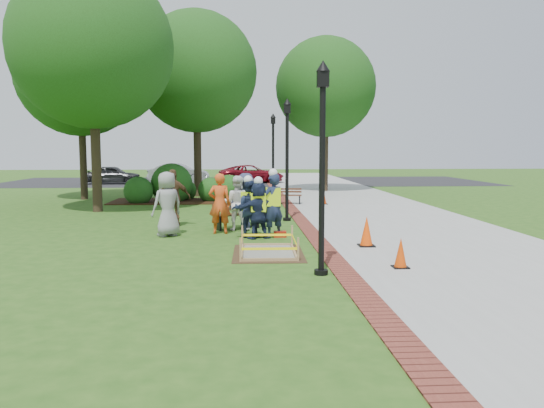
{
  "coord_description": "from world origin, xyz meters",
  "views": [
    {
      "loc": [
        -0.36,
        -13.46,
        2.56
      ],
      "look_at": [
        0.5,
        1.2,
        1.0
      ],
      "focal_mm": 35.0,
      "sensor_mm": 36.0,
      "label": 1
    }
  ],
  "objects": [
    {
      "name": "shrub_c",
      "position": [
        -1.79,
        11.96,
        0.0
      ],
      "size": [
        1.25,
        1.25,
        1.25
      ],
      "primitive_type": "sphere",
      "color": "#1E4012",
      "rests_on": "ground"
    },
    {
      "name": "parking_lot",
      "position": [
        0.0,
        27.0,
        0.0
      ],
      "size": [
        36.0,
        12.0,
        0.01
      ],
      "primitive_type": "cube",
      "color": "black",
      "rests_on": "ground"
    },
    {
      "name": "wet_concrete_pad",
      "position": [
        0.29,
        -0.79,
        0.23
      ],
      "size": [
        1.76,
        2.34,
        0.55
      ],
      "color": "#47331E",
      "rests_on": "ground"
    },
    {
      "name": "casual_person_d",
      "position": [
        -2.56,
        3.88,
        0.93
      ],
      "size": [
        0.63,
        0.43,
        1.86
      ],
      "color": "brown",
      "rests_on": "ground"
    },
    {
      "name": "cone_front",
      "position": [
        3.02,
        -2.56,
        0.32
      ],
      "size": [
        0.34,
        0.34,
        0.67
      ],
      "color": "black",
      "rests_on": "ground"
    },
    {
      "name": "bench_near",
      "position": [
        -0.51,
        3.27,
        0.26
      ],
      "size": [
        1.55,
        1.03,
        0.8
      ],
      "color": "brown",
      "rests_on": "ground"
    },
    {
      "name": "shrub_d",
      "position": [
        -0.95,
        12.3,
        0.0
      ],
      "size": [
        1.36,
        1.36,
        1.36
      ],
      "primitive_type": "sphere",
      "color": "#1E4012",
      "rests_on": "ground"
    },
    {
      "name": "ground",
      "position": [
        0.0,
        0.0,
        0.0
      ],
      "size": [
        100.0,
        100.0,
        0.0
      ],
      "primitive_type": "plane",
      "color": "#285116",
      "rests_on": "ground"
    },
    {
      "name": "sidewalk",
      "position": [
        5.0,
        10.0,
        0.01
      ],
      "size": [
        6.0,
        60.0,
        0.02
      ],
      "primitive_type": "cube",
      "color": "#9E9E99",
      "rests_on": "ground"
    },
    {
      "name": "lamp_near",
      "position": [
        1.25,
        -3.0,
        2.48
      ],
      "size": [
        0.28,
        0.28,
        4.26
      ],
      "color": "black",
      "rests_on": "ground"
    },
    {
      "name": "cone_back",
      "position": [
        2.88,
        -0.07,
        0.39
      ],
      "size": [
        0.41,
        0.41,
        0.81
      ],
      "color": "black",
      "rests_on": "ground"
    },
    {
      "name": "tree_right",
      "position": [
        4.59,
        17.65,
        6.06
      ],
      "size": [
        5.81,
        5.81,
        8.98
      ],
      "color": "#3D2D1E",
      "rests_on": "ground"
    },
    {
      "name": "casual_person_c",
      "position": [
        -0.49,
        2.89,
        0.85
      ],
      "size": [
        0.6,
        0.45,
        1.7
      ],
      "color": "white",
      "rests_on": "ground"
    },
    {
      "name": "cone_far",
      "position": [
        3.37,
        10.23,
        0.33
      ],
      "size": [
        0.35,
        0.35,
        0.68
      ],
      "color": "black",
      "rests_on": "ground"
    },
    {
      "name": "bench_far",
      "position": [
        1.72,
        10.45,
        0.23
      ],
      "size": [
        1.38,
        0.58,
        0.73
      ],
      "color": "brown",
      "rests_on": "ground"
    },
    {
      "name": "shrub_b",
      "position": [
        -3.66,
        12.02,
        0.0
      ],
      "size": [
        1.98,
        1.98,
        1.98
      ],
      "primitive_type": "sphere",
      "color": "#1E4012",
      "rests_on": "ground"
    },
    {
      "name": "tree_far",
      "position": [
        -8.16,
        13.32,
        6.17
      ],
      "size": [
        6.12,
        6.12,
        9.24
      ],
      "color": "#3D2D1E",
      "rests_on": "ground"
    },
    {
      "name": "lamp_mid",
      "position": [
        1.25,
        5.0,
        2.48
      ],
      "size": [
        0.28,
        0.28,
        4.26
      ],
      "color": "black",
      "rests_on": "ground"
    },
    {
      "name": "toolbox",
      "position": [
        0.75,
        1.55,
        0.09
      ],
      "size": [
        0.36,
        0.2,
        0.18
      ],
      "primitive_type": "cube",
      "rotation": [
        0.0,
        0.0,
        -0.01
      ],
      "color": "#A31C0C",
      "rests_on": "ground"
    },
    {
      "name": "tree_back",
      "position": [
        -2.63,
        14.72,
        6.47
      ],
      "size": [
        6.28,
        6.28,
        9.62
      ],
      "color": "#3D2D1E",
      "rests_on": "ground"
    },
    {
      "name": "shrub_e",
      "position": [
        -3.11,
        12.92,
        0.0
      ],
      "size": [
        1.08,
        1.08,
        1.08
      ],
      "primitive_type": "sphere",
      "color": "#1E4012",
      "rests_on": "ground"
    },
    {
      "name": "parked_car_a",
      "position": [
        -9.46,
        24.69,
        0.0
      ],
      "size": [
        2.1,
        4.49,
        1.44
      ],
      "primitive_type": "imported",
      "rotation": [
        0.0,
        0.0,
        1.61
      ],
      "color": "#28282A",
      "rests_on": "ground"
    },
    {
      "name": "shrub_a",
      "position": [
        -5.09,
        11.22,
        0.0
      ],
      "size": [
        1.35,
        1.35,
        1.35
      ],
      "primitive_type": "sphere",
      "color": "#1E4012",
      "rests_on": "ground"
    },
    {
      "name": "tree_left",
      "position": [
        -6.13,
        8.11,
        6.45
      ],
      "size": [
        6.33,
        6.33,
        9.62
      ],
      "color": "#3D2D1E",
      "rests_on": "ground"
    },
    {
      "name": "casual_person_a",
      "position": [
        -2.49,
        1.91,
        0.94
      ],
      "size": [
        0.71,
        0.67,
        1.88
      ],
      "color": "gray",
      "rests_on": "ground"
    },
    {
      "name": "casual_person_b",
      "position": [
        -1.0,
        2.3,
        0.91
      ],
      "size": [
        0.59,
        0.39,
        1.81
      ],
      "color": "#E14D1A",
      "rests_on": "ground"
    },
    {
      "name": "brick_edging",
      "position": [
        1.75,
        10.0,
        0.01
      ],
      "size": [
        0.5,
        60.0,
        0.03
      ],
      "primitive_type": "cube",
      "color": "maroon",
      "rests_on": "ground"
    },
    {
      "name": "hivis_worker_b",
      "position": [
        0.55,
        1.48,
        0.98
      ],
      "size": [
        0.7,
        0.62,
        1.98
      ],
      "color": "#17223D",
      "rests_on": "ground"
    },
    {
      "name": "mulch_bed",
      "position": [
        -3.0,
        12.0,
        0.02
      ],
      "size": [
        7.0,
        3.0,
        0.05
      ],
      "primitive_type": "cube",
      "color": "#381E0F",
      "rests_on": "ground"
    },
    {
      "name": "casual_person_e",
      "position": [
        -0.21,
        3.45,
        0.88
      ],
      "size": [
        0.63,
        0.48,
        1.75
      ],
      "color": "#2F3453",
      "rests_on": "ground"
    },
    {
      "name": "lamp_far",
      "position": [
        1.25,
        13.0,
        2.48
      ],
      "size": [
        0.28,
        0.28,
        4.26
      ],
      "color": "black",
      "rests_on": "ground"
    },
    {
      "name": "parked_car_c",
      "position": [
        0.41,
        25.38,
        0.0
      ],
      "size": [
        2.58,
        4.63,
        1.43
      ],
      "primitive_type": "imported",
      "rotation": [
        0.0,
        0.0,
        1.73
      ],
      "color": "maroon",
      "rests_on": "ground"
    },
    {
      "name": "hivis_worker_a",
      "position": [
        0.12,
        1.36,
        0.88
      ],
      "size": [
        0.6,
        0.49,
        1.76
      ],
      "color": "#191C43",
      "rests_on": "ground"
    },
    {
      "name": "hivis_worker_c",
      "position": [
        -0.16,
        1.62,
        0.89
      ],
      "size": [
        0.57,
        0.42,
        1.78
      ],
      "color": "#1A2C45",
      "rests_on": "ground"
    },
    {
      "name": "parked_car_b",
      "position": [
        -4.89,
        25.41,
        0.0
      ],
      "size": [
        2.24,
        4.84,
        1.55
      ],
      "primitive_type": "imported",
      "rotation": [
        0.0,
        0.0,
        1.54
      ],
      "color": "#9D9CA1",
      "rests_on": "ground"
    }
  ]
}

